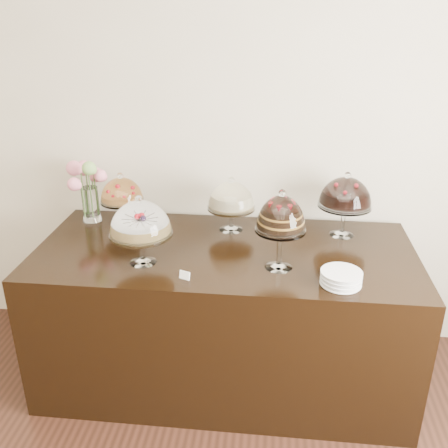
# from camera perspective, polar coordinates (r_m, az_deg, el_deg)

# --- Properties ---
(wall_back) EXTENTS (5.00, 0.04, 3.00)m
(wall_back) POSITION_cam_1_polar(r_m,az_deg,el_deg) (3.23, -0.44, 11.18)
(wall_back) COLOR #C2B79C
(wall_back) RESTS_ON ground
(display_counter) EXTENTS (2.20, 1.00, 0.90)m
(display_counter) POSITION_cam_1_polar(r_m,az_deg,el_deg) (3.13, 0.10, -10.26)
(display_counter) COLOR black
(display_counter) RESTS_ON ground
(cake_stand_sugar_sponge) EXTENTS (0.34, 0.34, 0.39)m
(cake_stand_sugar_sponge) POSITION_cam_1_polar(r_m,az_deg,el_deg) (2.69, -9.56, 0.30)
(cake_stand_sugar_sponge) COLOR white
(cake_stand_sugar_sponge) RESTS_ON display_counter
(cake_stand_choco_layer) EXTENTS (0.27, 0.27, 0.45)m
(cake_stand_choco_layer) POSITION_cam_1_polar(r_m,az_deg,el_deg) (2.60, 6.53, 0.83)
(cake_stand_choco_layer) COLOR white
(cake_stand_choco_layer) RESTS_ON display_counter
(cake_stand_cheesecake) EXTENTS (0.30, 0.30, 0.35)m
(cake_stand_cheesecake) POSITION_cam_1_polar(r_m,az_deg,el_deg) (3.08, 0.84, 3.00)
(cake_stand_cheesecake) COLOR white
(cake_stand_cheesecake) RESTS_ON display_counter
(cake_stand_dark_choco) EXTENTS (0.32, 0.32, 0.40)m
(cake_stand_dark_choco) POSITION_cam_1_polar(r_m,az_deg,el_deg) (3.07, 13.73, 3.27)
(cake_stand_dark_choco) COLOR white
(cake_stand_dark_choco) RESTS_ON display_counter
(cake_stand_fruit_tart) EXTENTS (0.28, 0.28, 0.35)m
(cake_stand_fruit_tart) POSITION_cam_1_polar(r_m,az_deg,el_deg) (3.22, -11.63, 3.54)
(cake_stand_fruit_tart) COLOR white
(cake_stand_fruit_tart) RESTS_ON display_counter
(flower_vase) EXTENTS (0.27, 0.30, 0.43)m
(flower_vase) POSITION_cam_1_polar(r_m,az_deg,el_deg) (3.33, -15.33, 4.40)
(flower_vase) COLOR white
(flower_vase) RESTS_ON display_counter
(plate_stack) EXTENTS (0.20, 0.20, 0.07)m
(plate_stack) POSITION_cam_1_polar(r_m,az_deg,el_deg) (2.60, 13.23, -6.04)
(plate_stack) COLOR white
(plate_stack) RESTS_ON display_counter
(price_card_left) EXTENTS (0.06, 0.04, 0.04)m
(price_card_left) POSITION_cam_1_polar(r_m,az_deg,el_deg) (2.59, -4.52, -5.86)
(price_card_left) COLOR white
(price_card_left) RESTS_ON display_counter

